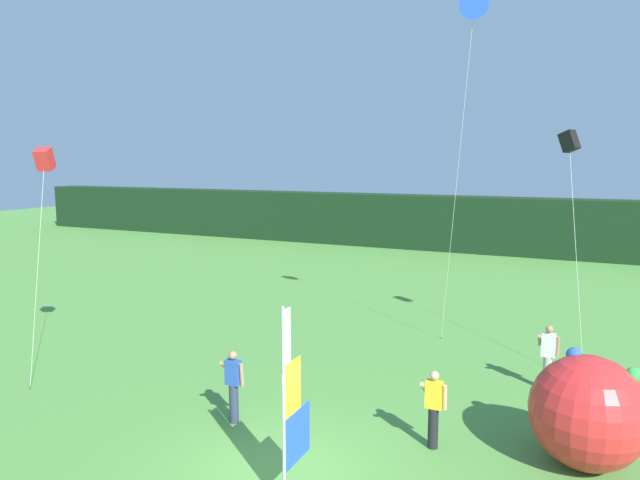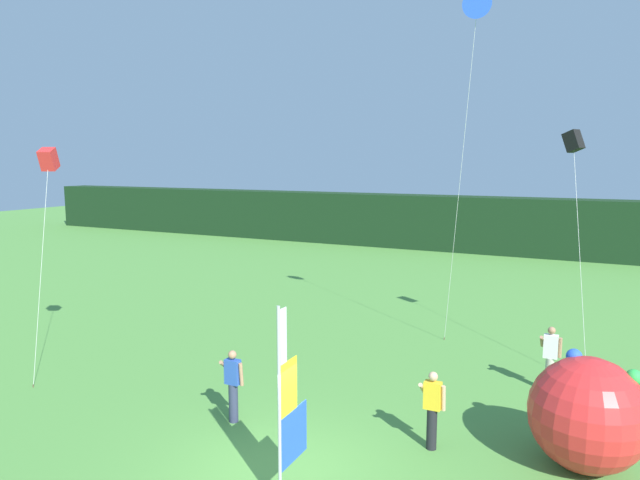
{
  "view_description": "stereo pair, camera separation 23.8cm",
  "coord_description": "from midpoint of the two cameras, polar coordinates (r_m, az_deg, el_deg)",
  "views": [
    {
      "loc": [
        5.18,
        -9.09,
        6.12
      ],
      "look_at": [
        -0.56,
        3.19,
        4.22
      ],
      "focal_mm": 31.78,
      "sensor_mm": 36.0,
      "label": 1
    },
    {
      "loc": [
        5.4,
        -8.99,
        6.12
      ],
      "look_at": [
        -0.56,
        3.19,
        4.22
      ],
      "focal_mm": 31.78,
      "sensor_mm": 36.0,
      "label": 2
    }
  ],
  "objects": [
    {
      "name": "ground_plane",
      "position": [
        12.13,
        -3.97,
        -22.34
      ],
      "size": [
        120.0,
        120.0,
        0.0
      ],
      "primitive_type": "plane",
      "color": "#518E3D"
    },
    {
      "name": "distant_treeline",
      "position": [
        39.42,
        18.2,
        1.38
      ],
      "size": [
        80.0,
        2.4,
        3.73
      ],
      "primitive_type": "cube",
      "color": "black",
      "rests_on": "ground"
    },
    {
      "name": "banner_flag",
      "position": [
        10.48,
        -2.59,
        -16.54
      ],
      "size": [
        0.06,
        1.03,
        3.7
      ],
      "color": "#B7B7BC",
      "rests_on": "ground"
    },
    {
      "name": "person_near_banner",
      "position": [
        16.57,
        22.56,
        -10.82
      ],
      "size": [
        0.55,
        0.48,
        1.78
      ],
      "color": "#B7B2A3",
      "rests_on": "ground"
    },
    {
      "name": "person_mid_field",
      "position": [
        12.78,
        11.79,
        -16.22
      ],
      "size": [
        0.55,
        0.48,
        1.72
      ],
      "color": "black",
      "rests_on": "ground"
    },
    {
      "name": "person_far_left",
      "position": [
        13.83,
        -8.25,
        -14.14
      ],
      "size": [
        0.55,
        0.48,
        1.75
      ],
      "color": "#2D334C",
      "rests_on": "ground"
    },
    {
      "name": "inflatable_balloon",
      "position": [
        12.92,
        25.86,
        -15.49
      ],
      "size": [
        2.32,
        2.28,
        2.29
      ],
      "color": "red",
      "rests_on": "ground"
    },
    {
      "name": "kite_black_box_0",
      "position": [
        18.89,
        24.5,
        8.93
      ],
      "size": [
        1.17,
        2.6,
        7.06
      ],
      "color": "brown",
      "rests_on": "ground"
    },
    {
      "name": "kite_blue_delta_1",
      "position": [
        18.87,
        15.94,
        21.72
      ],
      "size": [
        1.35,
        1.13,
        11.17
      ],
      "color": "brown",
      "rests_on": "ground"
    },
    {
      "name": "kite_red_box_2",
      "position": [
        18.01,
        -25.33,
        7.25
      ],
      "size": [
        0.97,
        1.84,
        6.52
      ],
      "color": "brown",
      "rests_on": "ground"
    }
  ]
}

